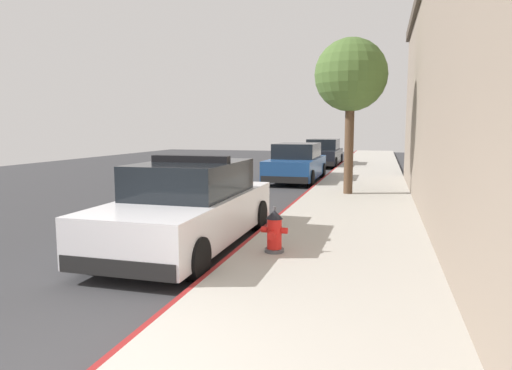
% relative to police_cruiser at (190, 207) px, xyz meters
% --- Properties ---
extents(ground_plane, '(28.91, 60.00, 0.20)m').
position_rel_police_cruiser_xyz_m(ground_plane, '(-3.31, 5.36, -0.84)').
color(ground_plane, '#353538').
extents(sidewalk_pavement, '(3.17, 60.00, 0.14)m').
position_rel_police_cruiser_xyz_m(sidewalk_pavement, '(2.69, 5.36, -0.67)').
color(sidewalk_pavement, '#ADA89E').
rests_on(sidewalk_pavement, ground).
extents(curb_painted_edge, '(0.08, 60.00, 0.14)m').
position_rel_police_cruiser_xyz_m(curb_painted_edge, '(1.06, 5.36, -0.67)').
color(curb_painted_edge, maroon).
rests_on(curb_painted_edge, ground).
extents(police_cruiser, '(1.94, 4.84, 1.68)m').
position_rel_police_cruiser_xyz_m(police_cruiser, '(0.00, 0.00, 0.00)').
color(police_cruiser, white).
rests_on(police_cruiser, ground).
extents(parked_car_silver_ahead, '(1.94, 4.84, 1.56)m').
position_rel_police_cruiser_xyz_m(parked_car_silver_ahead, '(-0.03, 10.84, -0.00)').
color(parked_car_silver_ahead, navy).
rests_on(parked_car_silver_ahead, ground).
extents(parked_car_dark_far, '(1.94, 4.84, 1.56)m').
position_rel_police_cruiser_xyz_m(parked_car_dark_far, '(0.07, 18.69, -0.00)').
color(parked_car_dark_far, black).
rests_on(parked_car_dark_far, ground).
extents(fire_hydrant, '(0.44, 0.40, 0.76)m').
position_rel_police_cruiser_xyz_m(fire_hydrant, '(1.71, -0.47, -0.25)').
color(fire_hydrant, '#4C4C51').
rests_on(fire_hydrant, sidewalk_pavement).
extents(street_tree, '(2.21, 2.21, 4.75)m').
position_rel_police_cruiser_xyz_m(street_tree, '(2.37, 6.77, 3.00)').
color(street_tree, brown).
rests_on(street_tree, sidewalk_pavement).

